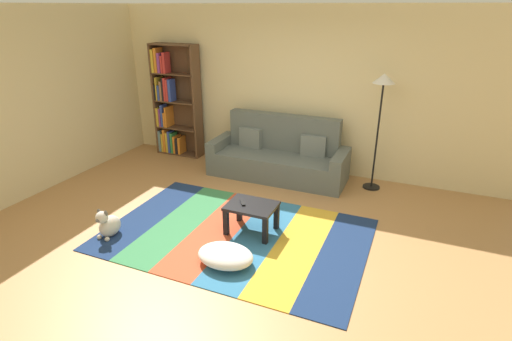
{
  "coord_description": "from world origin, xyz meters",
  "views": [
    {
      "loc": [
        1.91,
        -3.89,
        2.67
      ],
      "look_at": [
        -0.01,
        0.62,
        0.65
      ],
      "focal_mm": 28.23,
      "sensor_mm": 36.0,
      "label": 1
    }
  ],
  "objects_px": {
    "bookshelf": "(172,105)",
    "tv_remote": "(243,203)",
    "coffee_table": "(252,210)",
    "pouf": "(225,256)",
    "couch": "(279,157)",
    "dog": "(108,225)",
    "standing_lamp": "(382,94)"
  },
  "relations": [
    {
      "from": "dog",
      "to": "coffee_table",
      "type": "bearing_deg",
      "value": 26.28
    },
    {
      "from": "pouf",
      "to": "standing_lamp",
      "type": "bearing_deg",
      "value": 66.28
    },
    {
      "from": "bookshelf",
      "to": "dog",
      "type": "bearing_deg",
      "value": -71.83
    },
    {
      "from": "standing_lamp",
      "to": "tv_remote",
      "type": "xyz_separation_m",
      "value": [
        -1.32,
        -1.98,
        -1.09
      ]
    },
    {
      "from": "tv_remote",
      "to": "bookshelf",
      "type": "bearing_deg",
      "value": 102.82
    },
    {
      "from": "couch",
      "to": "bookshelf",
      "type": "relative_size",
      "value": 1.1
    },
    {
      "from": "couch",
      "to": "dog",
      "type": "relative_size",
      "value": 5.69
    },
    {
      "from": "couch",
      "to": "bookshelf",
      "type": "xyz_separation_m",
      "value": [
        -2.23,
        0.28,
        0.61
      ]
    },
    {
      "from": "couch",
      "to": "standing_lamp",
      "type": "relative_size",
      "value": 1.27
    },
    {
      "from": "couch",
      "to": "pouf",
      "type": "xyz_separation_m",
      "value": [
        0.33,
        -2.6,
        -0.23
      ]
    },
    {
      "from": "dog",
      "to": "tv_remote",
      "type": "height_order",
      "value": "tv_remote"
    },
    {
      "from": "standing_lamp",
      "to": "dog",
      "type": "bearing_deg",
      "value": -135.41
    },
    {
      "from": "bookshelf",
      "to": "tv_remote",
      "type": "height_order",
      "value": "bookshelf"
    },
    {
      "from": "coffee_table",
      "to": "pouf",
      "type": "distance_m",
      "value": 0.77
    },
    {
      "from": "bookshelf",
      "to": "pouf",
      "type": "xyz_separation_m",
      "value": [
        2.56,
        -2.88,
        -0.84
      ]
    },
    {
      "from": "couch",
      "to": "bookshelf",
      "type": "height_order",
      "value": "bookshelf"
    },
    {
      "from": "pouf",
      "to": "standing_lamp",
      "type": "height_order",
      "value": "standing_lamp"
    },
    {
      "from": "couch",
      "to": "pouf",
      "type": "bearing_deg",
      "value": -82.8
    },
    {
      "from": "coffee_table",
      "to": "couch",
      "type": "bearing_deg",
      "value": 99.74
    },
    {
      "from": "pouf",
      "to": "standing_lamp",
      "type": "xyz_separation_m",
      "value": [
        1.19,
        2.71,
        1.37
      ]
    },
    {
      "from": "bookshelf",
      "to": "standing_lamp",
      "type": "distance_m",
      "value": 3.79
    },
    {
      "from": "couch",
      "to": "dog",
      "type": "distance_m",
      "value": 2.94
    },
    {
      "from": "coffee_table",
      "to": "pouf",
      "type": "xyz_separation_m",
      "value": [
        0.01,
        -0.75,
        -0.2
      ]
    },
    {
      "from": "standing_lamp",
      "to": "tv_remote",
      "type": "bearing_deg",
      "value": -123.62
    },
    {
      "from": "couch",
      "to": "pouf",
      "type": "distance_m",
      "value": 2.63
    },
    {
      "from": "tv_remote",
      "to": "dog",
      "type": "bearing_deg",
      "value": 171.89
    },
    {
      "from": "pouf",
      "to": "dog",
      "type": "bearing_deg",
      "value": -178.57
    },
    {
      "from": "standing_lamp",
      "to": "coffee_table",
      "type": "bearing_deg",
      "value": -121.43
    },
    {
      "from": "couch",
      "to": "coffee_table",
      "type": "xyz_separation_m",
      "value": [
        0.32,
        -1.86,
        -0.03
      ]
    },
    {
      "from": "pouf",
      "to": "dog",
      "type": "relative_size",
      "value": 1.61
    },
    {
      "from": "coffee_table",
      "to": "standing_lamp",
      "type": "height_order",
      "value": "standing_lamp"
    },
    {
      "from": "pouf",
      "to": "tv_remote",
      "type": "relative_size",
      "value": 4.26
    }
  ]
}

